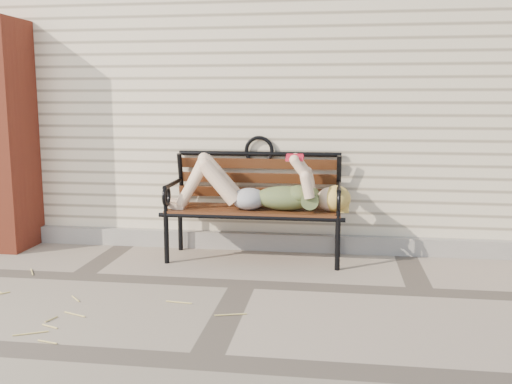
# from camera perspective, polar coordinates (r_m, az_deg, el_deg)

# --- Properties ---
(ground) EXTENTS (80.00, 80.00, 0.00)m
(ground) POSITION_cam_1_polar(r_m,az_deg,el_deg) (4.17, -1.30, -9.19)
(ground) COLOR gray
(ground) RESTS_ON ground
(house_wall) EXTENTS (8.00, 4.00, 3.00)m
(house_wall) POSITION_cam_1_polar(r_m,az_deg,el_deg) (6.93, 2.74, 10.73)
(house_wall) COLOR beige
(house_wall) RESTS_ON ground
(foundation_strip) EXTENTS (8.00, 0.10, 0.15)m
(foundation_strip) POSITION_cam_1_polar(r_m,az_deg,el_deg) (5.07, 0.48, -4.95)
(foundation_strip) COLOR #9B948C
(foundation_strip) RESTS_ON ground
(garden_bench) EXTENTS (1.56, 0.62, 1.01)m
(garden_bench) POSITION_cam_1_polar(r_m,az_deg,el_deg) (4.76, -0.04, 0.15)
(garden_bench) COLOR black
(garden_bench) RESTS_ON ground
(reading_woman) EXTENTS (1.47, 0.33, 0.46)m
(reading_woman) POSITION_cam_1_polar(r_m,az_deg,el_deg) (4.63, -0.10, 0.33)
(reading_woman) COLOR #092E3F
(reading_woman) RESTS_ON ground
(straw_scatter) EXTENTS (2.99, 1.78, 0.01)m
(straw_scatter) POSITION_cam_1_polar(r_m,az_deg,el_deg) (4.17, -15.73, -9.42)
(straw_scatter) COLOR tan
(straw_scatter) RESTS_ON ground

